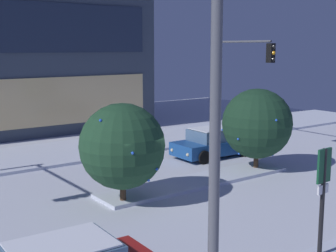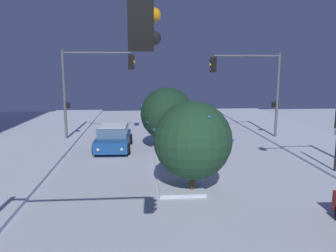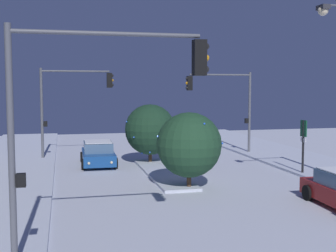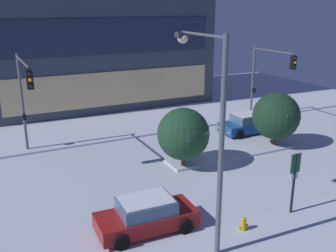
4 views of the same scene
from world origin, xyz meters
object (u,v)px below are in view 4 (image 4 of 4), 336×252
Objects in this scene: parking_info_sign at (294,176)px; decorated_tree_left_of_median at (183,134)px; decorated_tree_median at (276,116)px; car_far at (248,124)px; traffic_light_corner_far_right at (268,72)px; fire_hydrant at (243,225)px; street_lamp_arched at (209,115)px; car_near at (146,215)px; traffic_light_corner_far_left at (25,91)px.

parking_info_sign is 0.83× the size of decorated_tree_left_of_median.
decorated_tree_median reaches higher than decorated_tree_left_of_median.
traffic_light_corner_far_right is at bearing -150.63° from car_far.
decorated_tree_left_of_median reaches higher than fire_hydrant.
decorated_tree_median is at bearing -33.63° from traffic_light_corner_far_right.
decorated_tree_left_of_median is (-7.34, -0.43, -0.05)m from decorated_tree_median.
decorated_tree_left_of_median is (-7.60, -3.67, 1.41)m from car_far.
street_lamp_arched is 5.44m from fire_hydrant.
decorated_tree_left_of_median is at bearing 50.59° from car_near.
traffic_light_corner_far_right is 1.62× the size of decorated_tree_median.
parking_info_sign is (9.77, -12.09, -2.52)m from traffic_light_corner_far_left.
traffic_light_corner_far_right is 18.47m from traffic_light_corner_far_left.
street_lamp_arched reaches higher than traffic_light_corner_far_left.
decorated_tree_median is at bearing 42.54° from fire_hydrant.
street_lamp_arched is at bearing -47.58° from car_near.
car_near is 4.14m from fire_hydrant.
traffic_light_corner_far_right is 8.18× the size of fire_hydrant.
car_far is 15.90m from street_lamp_arched.
parking_info_sign is 9.28m from decorated_tree_median.
traffic_light_corner_far_right reaches higher than fire_hydrant.
car_near is at bearing 17.77° from traffic_light_corner_far_left.
car_far is 16.04m from traffic_light_corner_far_left.
decorated_tree_median is at bearing 73.20° from traffic_light_corner_far_left.
car_far is at bearing -31.19° from parking_info_sign.
fire_hydrant is (1.87, -0.00, -5.11)m from street_lamp_arched.
traffic_light_corner_far_left is (-15.53, 1.37, 3.76)m from car_far.
traffic_light_corner_far_left is (-3.29, 10.27, 3.76)m from car_near.
car_far is 12.23m from parking_info_sign.
traffic_light_corner_far_left is 15.74m from parking_info_sign.
fire_hydrant is at bearing 52.91° from car_far.
traffic_light_corner_far_left is 2.13× the size of parking_info_sign.
car_near is 11.42m from traffic_light_corner_far_left.
traffic_light_corner_far_left is 16.12m from decorated_tree_median.
street_lamp_arched is 5.92m from parking_info_sign.
traffic_light_corner_far_left is 0.76× the size of street_lamp_arched.
decorated_tree_median is (-3.20, -4.81, -2.03)m from traffic_light_corner_far_right.
car_far is 13.94m from fire_hydrant.
fire_hydrant is 11.52m from decorated_tree_median.
traffic_light_corner_far_left is at bearing 147.56° from decorated_tree_left_of_median.
car_far is 1.16× the size of decorated_tree_median.
fire_hydrant is (-11.58, -12.50, -3.85)m from traffic_light_corner_far_right.
fire_hydrant is 0.25× the size of parking_info_sign.
car_near is at bearing -55.40° from traffic_light_corner_far_right.
decorated_tree_left_of_median is at bearing -63.57° from traffic_light_corner_far_right.
fire_hydrant is 0.20× the size of decorated_tree_left_of_median.
street_lamp_arched is (5.01, -12.30, 0.99)m from traffic_light_corner_far_left.
fire_hydrant is at bearing 91.42° from parking_info_sign.
car_far is 1.20× the size of decorated_tree_left_of_median.
fire_hydrant is at bearing -42.81° from traffic_light_corner_far_right.
car_near is 13.33m from decorated_tree_median.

